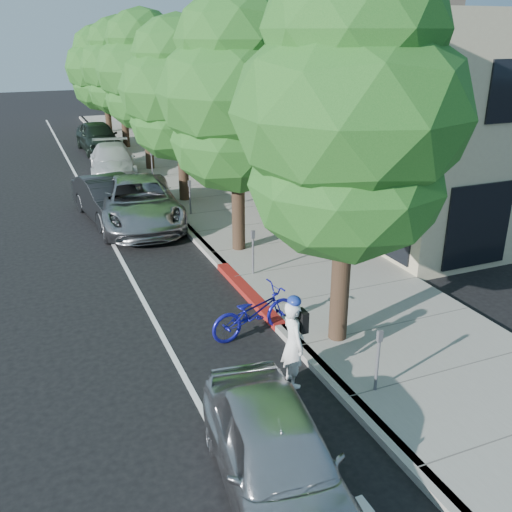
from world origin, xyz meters
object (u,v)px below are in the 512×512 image
street_tree_1 (237,96)px  pedestrian (225,170)px  silver_suv (138,202)px  near_car_a (277,456)px  cyclist (293,344)px  dark_suv_far (98,137)px  street_tree_0 (350,118)px  white_pickup (113,161)px  dark_sedan (109,199)px  street_tree_3 (144,72)px  street_tree_4 (120,68)px  street_tree_5 (104,69)px  bicycle (254,312)px  street_tree_2 (180,91)px

street_tree_1 → pedestrian: street_tree_1 is taller
silver_suv → near_car_a: 13.53m
cyclist → dark_suv_far: 25.00m
street_tree_0 → street_tree_1: (0.00, 6.00, -0.18)m
street_tree_1 → white_pickup: (-1.85, 11.67, -4.00)m
near_car_a → dark_sedan: bearing=97.5°
street_tree_3 → pedestrian: bearing=-68.2°
street_tree_4 → silver_suv: street_tree_4 is taller
street_tree_5 → street_tree_1: bearing=-90.0°
street_tree_4 → street_tree_5: 6.01m
bicycle → street_tree_0: bearing=-133.8°
silver_suv → street_tree_5: bearing=88.8°
street_tree_2 → near_car_a: (-3.10, -15.50, -3.62)m
street_tree_4 → pedestrian: size_ratio=4.49×
street_tree_1 → dark_sedan: (-3.10, 5.00, -3.97)m
street_tree_1 → dark_suv_far: size_ratio=1.56×
cyclist → white_pickup: bearing=3.5°
street_tree_0 → bicycle: size_ratio=3.68×
street_tree_5 → dark_sedan: (-3.10, -19.00, -3.38)m
street_tree_1 → near_car_a: (-3.10, -9.50, -4.02)m
street_tree_5 → silver_suv: bearing=-96.4°
bicycle → dark_suv_far: 22.92m
street_tree_5 → dark_suv_far: bearing=-104.7°
dark_sedan → dark_suv_far: bearing=75.9°
bicycle → white_pickup: 16.60m
dark_sedan → pedestrian: bearing=12.2°
dark_suv_far → pedestrian: (3.64, -11.16, 0.13)m
street_tree_0 → street_tree_3: street_tree_0 is taller
street_tree_2 → dark_sedan: 4.83m
street_tree_4 → dark_suv_far: size_ratio=1.49×
street_tree_3 → bicycle: (-1.54, -16.92, -4.09)m
bicycle → white_pickup: bearing=-7.8°
street_tree_1 → white_pickup: street_tree_1 is taller
street_tree_3 → cyclist: (-1.60, -19.00, -3.76)m
dark_sedan → white_pickup: bearing=71.9°
street_tree_1 → dark_suv_far: street_tree_1 is taller
street_tree_5 → cyclist: size_ratio=3.92×
dark_suv_far → pedestrian: 11.73m
silver_suv → pedestrian: bearing=38.6°
street_tree_4 → street_tree_0: bearing=-90.0°
street_tree_1 → dark_sedan: street_tree_1 is taller
cyclist → street_tree_2: bearing=-4.3°
near_car_a → white_pickup: bearing=94.1°
white_pickup → pedestrian: (3.91, -4.83, 0.23)m
street_tree_2 → street_tree_4: bearing=90.0°
bicycle → street_tree_4: bearing=-12.7°
dark_sedan → pedestrian: size_ratio=2.85×
street_tree_4 → dark_sedan: (-3.10, -13.00, -3.74)m
street_tree_4 → dark_sedan: street_tree_4 is taller
street_tree_2 → pedestrian: bearing=22.2°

